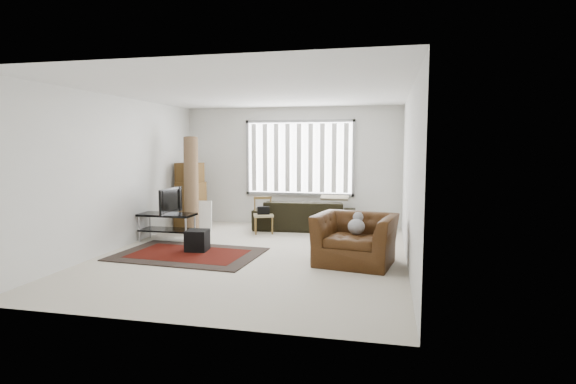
% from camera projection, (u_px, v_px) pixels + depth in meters
% --- Properties ---
extents(room, '(6.00, 6.02, 2.71)m').
position_uv_depth(room, '(263.00, 150.00, 7.87)').
color(room, beige).
rests_on(room, ground).
extents(persian_rug, '(2.47, 1.73, 0.02)m').
position_uv_depth(persian_rug, '(188.00, 254.00, 7.57)').
color(persian_rug, black).
rests_on(persian_rug, ground).
extents(tv_stand, '(1.07, 0.48, 0.53)m').
position_uv_depth(tv_stand, '(167.00, 221.00, 8.64)').
color(tv_stand, black).
rests_on(tv_stand, ground).
extents(tv, '(0.11, 0.86, 0.50)m').
position_uv_depth(tv, '(167.00, 201.00, 8.60)').
color(tv, black).
rests_on(tv, tv_stand).
extents(subwoofer, '(0.39, 0.39, 0.36)m').
position_uv_depth(subwoofer, '(197.00, 240.00, 7.77)').
color(subwoofer, black).
rests_on(subwoofer, persian_rug).
extents(moving_boxes, '(0.65, 0.61, 1.45)m').
position_uv_depth(moving_boxes, '(191.00, 197.00, 10.09)').
color(moving_boxes, brown).
rests_on(moving_boxes, ground).
extents(white_flatpack, '(0.54, 0.27, 0.66)m').
position_uv_depth(white_flatpack, '(200.00, 216.00, 9.62)').
color(white_flatpack, silver).
rests_on(white_flatpack, ground).
extents(rolled_rug, '(0.51, 0.71, 2.02)m').
position_uv_depth(rolled_rug, '(191.00, 185.00, 9.41)').
color(rolled_rug, brown).
rests_on(rolled_rug, ground).
extents(sofa, '(2.26, 1.10, 0.84)m').
position_uv_depth(sofa, '(305.00, 210.00, 9.81)').
color(sofa, black).
rests_on(sofa, ground).
extents(side_chair, '(0.52, 0.52, 0.75)m').
position_uv_depth(side_chair, '(263.00, 213.00, 9.42)').
color(side_chair, '#8A7D5A').
rests_on(side_chair, ground).
extents(armchair, '(1.36, 1.23, 0.88)m').
position_uv_depth(armchair, '(355.00, 235.00, 6.97)').
color(armchair, '#3E210C').
rests_on(armchair, ground).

